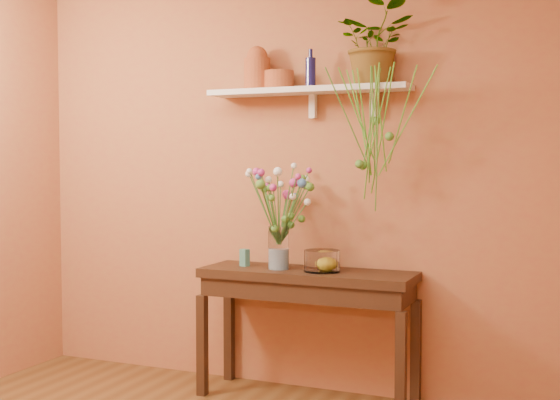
{
  "coord_description": "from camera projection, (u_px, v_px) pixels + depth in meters",
  "views": [
    {
      "loc": [
        1.71,
        -2.44,
        1.48
      ],
      "look_at": [
        0.0,
        1.55,
        1.25
      ],
      "focal_mm": 47.26,
      "sensor_mm": 36.0,
      "label": 1
    }
  ],
  "objects": [
    {
      "name": "bouquet",
      "position": [
        282.0,
        193.0,
        4.55
      ],
      "size": [
        0.46,
        0.54,
        0.51
      ],
      "color": "#386B28",
      "rests_on": "glass_vase"
    },
    {
      "name": "terracotta_jug",
      "position": [
        257.0,
        69.0,
        4.73
      ],
      "size": [
        0.21,
        0.21,
        0.28
      ],
      "color": "#AB4A28",
      "rests_on": "wall_shelf"
    },
    {
      "name": "spider_plant",
      "position": [
        376.0,
        44.0,
        4.43
      ],
      "size": [
        0.52,
        0.47,
        0.5
      ],
      "primitive_type": "imported",
      "rotation": [
        0.0,
        0.0,
        0.22
      ],
      "color": "#46802A",
      "rests_on": "wall_shelf"
    },
    {
      "name": "room",
      "position": [
        126.0,
        194.0,
        2.92
      ],
      "size": [
        4.04,
        4.04,
        2.7
      ],
      "color": "brown",
      "rests_on": "ground"
    },
    {
      "name": "wall_shelf",
      "position": [
        309.0,
        91.0,
        4.59
      ],
      "size": [
        1.3,
        0.24,
        0.19
      ],
      "color": "white",
      "rests_on": "room"
    },
    {
      "name": "carton",
      "position": [
        245.0,
        258.0,
        4.7
      ],
      "size": [
        0.07,
        0.06,
        0.11
      ],
      "primitive_type": "cube",
      "rotation": [
        0.0,
        0.0,
        -0.37
      ],
      "color": "#306485",
      "rests_on": "sideboard"
    },
    {
      "name": "plant_fronds",
      "position": [
        373.0,
        134.0,
        4.3
      ],
      "size": [
        0.63,
        0.4,
        0.84
      ],
      "color": "#46802A",
      "rests_on": "wall_shelf"
    },
    {
      "name": "sideboard",
      "position": [
        307.0,
        289.0,
        4.54
      ],
      "size": [
        1.33,
        0.43,
        0.81
      ],
      "color": "#391E11",
      "rests_on": "ground"
    },
    {
      "name": "terracotta_pot",
      "position": [
        279.0,
        80.0,
        4.67
      ],
      "size": [
        0.19,
        0.19,
        0.12
      ],
      "primitive_type": "cylinder",
      "rotation": [
        0.0,
        0.0,
        -0.02
      ],
      "color": "#AB4A28",
      "rests_on": "wall_shelf"
    },
    {
      "name": "blue_bottle",
      "position": [
        311.0,
        72.0,
        4.56
      ],
      "size": [
        0.07,
        0.07,
        0.23
      ],
      "color": "#131244",
      "rests_on": "wall_shelf"
    },
    {
      "name": "lemon",
      "position": [
        325.0,
        263.0,
        4.47
      ],
      "size": [
        0.09,
        0.09,
        0.09
      ],
      "primitive_type": "sphere",
      "color": "yellow",
      "rests_on": "glass_bowl"
    },
    {
      "name": "glass_bowl",
      "position": [
        322.0,
        262.0,
        4.46
      ],
      "size": [
        0.22,
        0.22,
        0.13
      ],
      "color": "white",
      "rests_on": "sideboard"
    },
    {
      "name": "glass_vase",
      "position": [
        279.0,
        251.0,
        4.57
      ],
      "size": [
        0.13,
        0.13,
        0.27
      ],
      "color": "white",
      "rests_on": "sideboard"
    }
  ]
}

